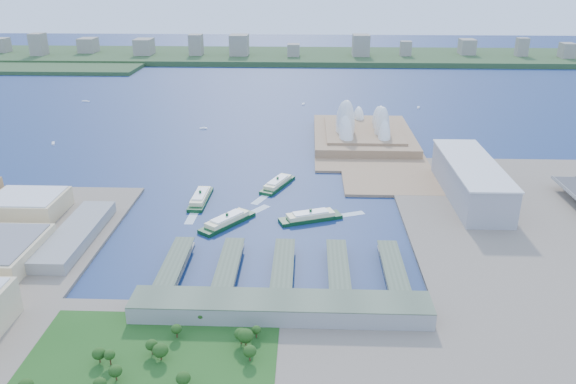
{
  "coord_description": "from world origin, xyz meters",
  "views": [
    {
      "loc": [
        32.06,
        -451.12,
        221.56
      ],
      "look_at": [
        13.01,
        47.59,
        18.0
      ],
      "focal_mm": 35.0,
      "sensor_mm": 36.0,
      "label": 1
    }
  ],
  "objects_px": {
    "toaster_building": "(471,180)",
    "ferry_b": "(278,182)",
    "ferry_d": "(311,215)",
    "ferry_c": "(227,219)",
    "opera_house": "(364,117)",
    "ferry_a": "(200,196)"
  },
  "relations": [
    {
      "from": "toaster_building",
      "to": "ferry_b",
      "type": "distance_m",
      "value": 197.75
    },
    {
      "from": "ferry_d",
      "to": "ferry_b",
      "type": "bearing_deg",
      "value": 1.86
    },
    {
      "from": "ferry_c",
      "to": "ferry_d",
      "type": "bearing_deg",
      "value": -134.0
    },
    {
      "from": "opera_house",
      "to": "ferry_b",
      "type": "bearing_deg",
      "value": -121.34
    },
    {
      "from": "ferry_c",
      "to": "ferry_a",
      "type": "bearing_deg",
      "value": -20.32
    },
    {
      "from": "toaster_building",
      "to": "ferry_b",
      "type": "relative_size",
      "value": 2.68
    },
    {
      "from": "opera_house",
      "to": "ferry_c",
      "type": "bearing_deg",
      "value": -118.51
    },
    {
      "from": "toaster_building",
      "to": "ferry_c",
      "type": "height_order",
      "value": "toaster_building"
    },
    {
      "from": "opera_house",
      "to": "ferry_c",
      "type": "distance_m",
      "value": 307.35
    },
    {
      "from": "opera_house",
      "to": "ferry_d",
      "type": "relative_size",
      "value": 3.05
    },
    {
      "from": "ferry_a",
      "to": "ferry_c",
      "type": "height_order",
      "value": "ferry_c"
    },
    {
      "from": "ferry_d",
      "to": "ferry_c",
      "type": "bearing_deg",
      "value": 78.25
    },
    {
      "from": "ferry_a",
      "to": "ferry_d",
      "type": "xyz_separation_m",
      "value": [
        110.58,
        -41.25,
        -0.03
      ]
    },
    {
      "from": "opera_house",
      "to": "toaster_building",
      "type": "bearing_deg",
      "value": -65.77
    },
    {
      "from": "opera_house",
      "to": "ferry_b",
      "type": "height_order",
      "value": "opera_house"
    },
    {
      "from": "toaster_building",
      "to": "ferry_c",
      "type": "relative_size",
      "value": 2.57
    },
    {
      "from": "ferry_b",
      "to": "toaster_building",
      "type": "bearing_deg",
      "value": 15.32
    },
    {
      "from": "ferry_a",
      "to": "opera_house",
      "type": "bearing_deg",
      "value": 51.52
    },
    {
      "from": "toaster_building",
      "to": "ferry_c",
      "type": "xyz_separation_m",
      "value": [
        -236.16,
        -69.09,
        -14.8
      ]
    },
    {
      "from": "ferry_b",
      "to": "ferry_d",
      "type": "xyz_separation_m",
      "value": [
        35.21,
        -83.86,
        0.11
      ]
    },
    {
      "from": "ferry_d",
      "to": "toaster_building",
      "type": "bearing_deg",
      "value": -91.37
    },
    {
      "from": "toaster_building",
      "to": "ferry_b",
      "type": "height_order",
      "value": "toaster_building"
    }
  ]
}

